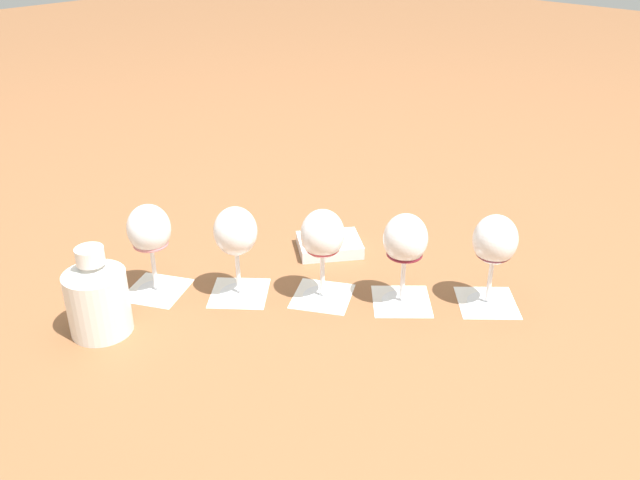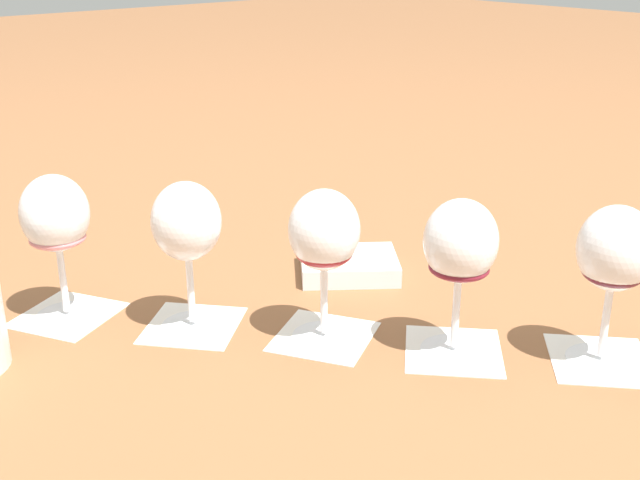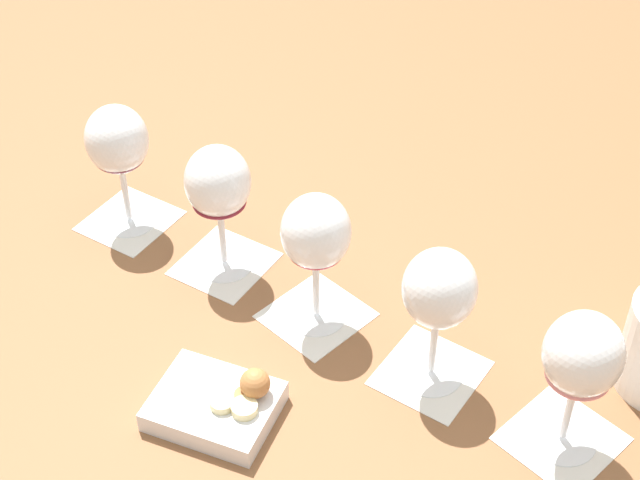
{
  "view_description": "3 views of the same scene",
  "coord_description": "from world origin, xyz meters",
  "px_view_note": "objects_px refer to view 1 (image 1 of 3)",
  "views": [
    {
      "loc": [
        -0.81,
        -0.76,
        0.7
      ],
      "look_at": [
        0.0,
        0.0,
        0.12
      ],
      "focal_mm": 38.0,
      "sensor_mm": 36.0,
      "label": 1
    },
    {
      "loc": [
        -0.55,
        -0.63,
        0.45
      ],
      "look_at": [
        0.0,
        0.0,
        0.12
      ],
      "focal_mm": 45.0,
      "sensor_mm": 36.0,
      "label": 2
    },
    {
      "loc": [
        0.23,
        0.82,
        0.85
      ],
      "look_at": [
        0.0,
        0.0,
        0.12
      ],
      "focal_mm": 55.0,
      "sensor_mm": 36.0,
      "label": 3
    }
  ],
  "objects_px": {
    "wine_glass_1": "(236,236)",
    "wine_glass_3": "(405,243)",
    "wine_glass_0": "(149,233)",
    "wine_glass_4": "(495,244)",
    "ceramic_vase": "(97,296)",
    "snack_dish": "(327,244)",
    "wine_glass_2": "(322,239)"
  },
  "relations": [
    {
      "from": "ceramic_vase",
      "to": "wine_glass_4",
      "type": "bearing_deg",
      "value": -39.64
    },
    {
      "from": "wine_glass_2",
      "to": "wine_glass_3",
      "type": "relative_size",
      "value": 1.0
    },
    {
      "from": "wine_glass_4",
      "to": "snack_dish",
      "type": "relative_size",
      "value": 1.06
    },
    {
      "from": "wine_glass_1",
      "to": "ceramic_vase",
      "type": "height_order",
      "value": "wine_glass_1"
    },
    {
      "from": "wine_glass_0",
      "to": "wine_glass_4",
      "type": "xyz_separation_m",
      "value": [
        0.4,
        -0.5,
        -0.0
      ]
    },
    {
      "from": "wine_glass_2",
      "to": "wine_glass_4",
      "type": "height_order",
      "value": "same"
    },
    {
      "from": "wine_glass_0",
      "to": "ceramic_vase",
      "type": "relative_size",
      "value": 1.09
    },
    {
      "from": "wine_glass_2",
      "to": "snack_dish",
      "type": "bearing_deg",
      "value": 39.65
    },
    {
      "from": "wine_glass_3",
      "to": "wine_glass_4",
      "type": "distance_m",
      "value": 0.16
    },
    {
      "from": "wine_glass_0",
      "to": "wine_glass_4",
      "type": "distance_m",
      "value": 0.64
    },
    {
      "from": "ceramic_vase",
      "to": "snack_dish",
      "type": "xyz_separation_m",
      "value": [
        0.49,
        -0.09,
        -0.05
      ]
    },
    {
      "from": "ceramic_vase",
      "to": "wine_glass_0",
      "type": "bearing_deg",
      "value": 16.76
    },
    {
      "from": "wine_glass_4",
      "to": "wine_glass_1",
      "type": "bearing_deg",
      "value": 128.93
    },
    {
      "from": "wine_glass_3",
      "to": "ceramic_vase",
      "type": "bearing_deg",
      "value": 142.97
    },
    {
      "from": "snack_dish",
      "to": "wine_glass_3",
      "type": "bearing_deg",
      "value": -102.59
    },
    {
      "from": "wine_glass_4",
      "to": "snack_dish",
      "type": "xyz_separation_m",
      "value": [
        -0.05,
        0.36,
        -0.11
      ]
    },
    {
      "from": "snack_dish",
      "to": "wine_glass_1",
      "type": "bearing_deg",
      "value": 178.37
    },
    {
      "from": "wine_glass_2",
      "to": "wine_glass_3",
      "type": "bearing_deg",
      "value": -53.9
    },
    {
      "from": "wine_glass_3",
      "to": "snack_dish",
      "type": "height_order",
      "value": "wine_glass_3"
    },
    {
      "from": "wine_glass_1",
      "to": "wine_glass_4",
      "type": "bearing_deg",
      "value": -51.07
    },
    {
      "from": "wine_glass_1",
      "to": "wine_glass_3",
      "type": "relative_size",
      "value": 1.0
    },
    {
      "from": "wine_glass_2",
      "to": "ceramic_vase",
      "type": "xyz_separation_m",
      "value": [
        -0.35,
        0.21,
        -0.05
      ]
    },
    {
      "from": "wine_glass_1",
      "to": "snack_dish",
      "type": "relative_size",
      "value": 1.06
    },
    {
      "from": "wine_glass_0",
      "to": "wine_glass_2",
      "type": "relative_size",
      "value": 1.0
    },
    {
      "from": "wine_glass_4",
      "to": "wine_glass_3",
      "type": "bearing_deg",
      "value": 131.47
    },
    {
      "from": "wine_glass_3",
      "to": "snack_dish",
      "type": "bearing_deg",
      "value": 77.41
    },
    {
      "from": "wine_glass_3",
      "to": "wine_glass_4",
      "type": "bearing_deg",
      "value": -48.53
    },
    {
      "from": "wine_glass_3",
      "to": "ceramic_vase",
      "type": "relative_size",
      "value": 1.09
    },
    {
      "from": "wine_glass_1",
      "to": "wine_glass_2",
      "type": "xyz_separation_m",
      "value": [
        0.1,
        -0.13,
        -0.0
      ]
    },
    {
      "from": "wine_glass_2",
      "to": "wine_glass_3",
      "type": "height_order",
      "value": "same"
    },
    {
      "from": "wine_glass_1",
      "to": "ceramic_vase",
      "type": "relative_size",
      "value": 1.09
    },
    {
      "from": "wine_glass_1",
      "to": "wine_glass_3",
      "type": "height_order",
      "value": "same"
    }
  ]
}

